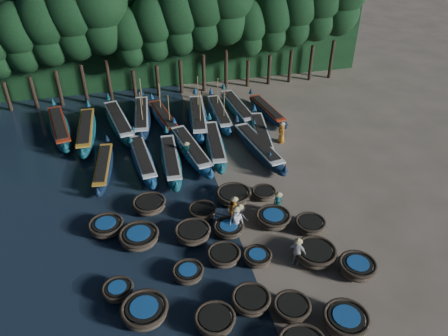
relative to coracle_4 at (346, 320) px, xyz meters
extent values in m
plane|color=gray|center=(-3.29, 9.00, -0.47)|extent=(120.00, 120.00, 0.00)
cube|color=black|center=(-3.29, 32.50, 4.53)|extent=(40.00, 3.00, 10.00)
ellipsoid|color=brown|center=(0.00, 0.00, -0.11)|extent=(2.74, 2.74, 0.72)
torus|color=#352A1F|center=(0.00, 0.00, 0.23)|extent=(2.30, 2.30, 0.22)
cylinder|color=black|center=(0.00, 0.00, 0.28)|extent=(1.75, 1.75, 0.07)
cylinder|color=#194B8A|center=(0.00, 0.00, 0.32)|extent=(1.35, 1.35, 0.04)
ellipsoid|color=brown|center=(-9.39, 2.89, -0.10)|extent=(2.89, 2.89, 0.74)
torus|color=#352A1F|center=(-9.39, 2.89, 0.25)|extent=(2.40, 2.40, 0.22)
cylinder|color=black|center=(-9.39, 2.89, 0.30)|extent=(1.83, 1.83, 0.07)
cylinder|color=#194B8A|center=(-9.39, 2.89, 0.34)|extent=(1.41, 1.41, 0.04)
ellipsoid|color=brown|center=(-6.14, 1.58, -0.14)|extent=(2.07, 2.07, 0.65)
torus|color=#352A1F|center=(-6.14, 1.58, 0.16)|extent=(2.06, 2.06, 0.20)
cylinder|color=black|center=(-6.14, 1.58, 0.20)|extent=(1.56, 1.56, 0.06)
ellipsoid|color=brown|center=(-4.11, 2.25, -0.12)|extent=(2.47, 2.47, 0.70)
torus|color=#352A1F|center=(-4.11, 2.25, 0.21)|extent=(2.05, 2.05, 0.21)
cylinder|color=black|center=(-4.11, 2.25, 0.25)|extent=(1.54, 1.54, 0.06)
ellipsoid|color=brown|center=(-2.26, 1.34, -0.13)|extent=(1.98, 1.98, 0.68)
torus|color=#352A1F|center=(-2.26, 1.34, 0.19)|extent=(1.93, 1.93, 0.20)
cylinder|color=black|center=(-2.26, 1.34, 0.23)|extent=(1.45, 1.45, 0.06)
ellipsoid|color=brown|center=(2.20, 2.96, -0.09)|extent=(2.53, 2.53, 0.75)
torus|color=#352A1F|center=(2.20, 2.96, 0.26)|extent=(2.13, 2.13, 0.23)
cylinder|color=black|center=(2.20, 2.96, 0.30)|extent=(1.59, 1.59, 0.07)
cylinder|color=#194B8A|center=(2.20, 2.96, 0.35)|extent=(1.23, 1.23, 0.05)
ellipsoid|color=brown|center=(-10.62, 4.62, -0.18)|extent=(1.72, 1.72, 0.58)
torus|color=#352A1F|center=(-10.62, 4.62, 0.09)|extent=(1.67, 1.67, 0.17)
cylinder|color=black|center=(-10.62, 4.62, 0.13)|extent=(1.26, 1.26, 0.05)
cylinder|color=#194B8A|center=(-10.62, 4.62, 0.16)|extent=(0.97, 0.97, 0.03)
ellipsoid|color=brown|center=(-6.86, 4.91, -0.17)|extent=(1.74, 1.74, 0.60)
torus|color=#352A1F|center=(-6.86, 4.91, 0.11)|extent=(1.76, 1.76, 0.18)
cylinder|color=black|center=(-6.86, 4.91, 0.15)|extent=(1.33, 1.33, 0.05)
cylinder|color=#194B8A|center=(-6.86, 4.91, 0.18)|extent=(1.02, 1.02, 0.04)
ellipsoid|color=brown|center=(-4.66, 5.68, -0.16)|extent=(1.85, 1.85, 0.62)
torus|color=#352A1F|center=(-4.66, 5.68, 0.13)|extent=(1.95, 1.95, 0.19)
cylinder|color=black|center=(-4.66, 5.68, 0.17)|extent=(1.48, 1.48, 0.06)
ellipsoid|color=brown|center=(-2.85, 5.10, -0.17)|extent=(1.88, 1.88, 0.59)
torus|color=#352A1F|center=(-2.85, 5.10, 0.10)|extent=(1.69, 1.69, 0.18)
cylinder|color=black|center=(-2.85, 5.10, 0.14)|extent=(1.27, 1.27, 0.05)
cylinder|color=#194B8A|center=(-2.85, 5.10, 0.18)|extent=(0.97, 0.97, 0.04)
ellipsoid|color=brown|center=(0.40, 4.50, -0.10)|extent=(2.73, 2.73, 0.74)
torus|color=#352A1F|center=(0.40, 4.50, 0.25)|extent=(2.42, 2.42, 0.22)
cylinder|color=black|center=(0.40, 4.50, 0.29)|extent=(1.85, 1.85, 0.07)
ellipsoid|color=brown|center=(-9.20, 8.31, -0.11)|extent=(2.75, 2.75, 0.71)
torus|color=#352A1F|center=(-9.20, 8.31, 0.23)|extent=(2.41, 2.41, 0.22)
cylinder|color=black|center=(-9.20, 8.31, 0.27)|extent=(1.84, 1.84, 0.06)
cylinder|color=#194B8A|center=(-9.20, 8.31, 0.31)|extent=(1.42, 1.42, 0.04)
ellipsoid|color=brown|center=(-6.04, 7.91, -0.12)|extent=(2.42, 2.42, 0.70)
torus|color=#352A1F|center=(-6.04, 7.91, 0.21)|extent=(2.22, 2.22, 0.21)
cylinder|color=black|center=(-6.04, 7.91, 0.25)|extent=(1.69, 1.69, 0.06)
ellipsoid|color=brown|center=(-3.81, 7.83, -0.18)|extent=(2.32, 2.32, 0.58)
torus|color=#352A1F|center=(-3.81, 7.83, 0.09)|extent=(1.90, 1.90, 0.18)
cylinder|color=black|center=(-3.81, 7.83, 0.13)|extent=(1.45, 1.45, 0.05)
cylinder|color=#194B8A|center=(-3.81, 7.83, 0.16)|extent=(1.11, 1.11, 0.04)
ellipsoid|color=brown|center=(-0.88, 8.02, -0.14)|extent=(2.56, 2.56, 0.66)
torus|color=#352A1F|center=(-0.88, 8.02, 0.17)|extent=(2.24, 2.24, 0.20)
cylinder|color=black|center=(-0.88, 8.02, 0.21)|extent=(1.71, 1.71, 0.06)
cylinder|color=#194B8A|center=(-0.88, 8.02, 0.25)|extent=(1.31, 1.31, 0.04)
ellipsoid|color=brown|center=(1.14, 6.91, -0.15)|extent=(2.14, 2.14, 0.64)
torus|color=#352A1F|center=(1.14, 6.91, 0.15)|extent=(1.93, 1.93, 0.19)
cylinder|color=black|center=(1.14, 6.91, 0.19)|extent=(1.46, 1.46, 0.06)
ellipsoid|color=brown|center=(-11.08, 9.80, -0.14)|extent=(2.09, 2.09, 0.65)
torus|color=#352A1F|center=(-11.08, 9.80, 0.16)|extent=(2.16, 2.16, 0.20)
cylinder|color=black|center=(-11.08, 9.80, 0.20)|extent=(1.65, 1.65, 0.06)
cylinder|color=#194B8A|center=(-11.08, 9.80, 0.24)|extent=(1.27, 1.27, 0.04)
ellipsoid|color=brown|center=(-8.29, 11.26, -0.13)|extent=(2.65, 2.65, 0.67)
torus|color=#352A1F|center=(-8.29, 11.26, 0.18)|extent=(2.22, 2.22, 0.20)
cylinder|color=black|center=(-8.29, 11.26, 0.22)|extent=(1.69, 1.69, 0.06)
ellipsoid|color=brown|center=(-5.06, 9.78, -0.15)|extent=(2.18, 2.18, 0.64)
torus|color=#352A1F|center=(-5.06, 9.78, 0.15)|extent=(1.84, 1.84, 0.19)
cylinder|color=black|center=(-5.06, 9.78, 0.19)|extent=(1.38, 1.38, 0.06)
ellipsoid|color=brown|center=(-2.70, 10.81, -0.10)|extent=(2.45, 2.45, 0.73)
torus|color=#352A1F|center=(-2.70, 10.81, 0.24)|extent=(2.38, 2.38, 0.22)
cylinder|color=black|center=(-2.70, 10.81, 0.28)|extent=(1.81, 1.81, 0.07)
ellipsoid|color=brown|center=(-0.59, 10.69, -0.18)|extent=(1.76, 1.76, 0.57)
torus|color=#352A1F|center=(-0.59, 10.69, 0.08)|extent=(1.67, 1.67, 0.17)
cylinder|color=black|center=(-0.59, 10.69, 0.12)|extent=(1.25, 1.25, 0.05)
ellipsoid|color=#0E2035|center=(-11.09, 16.38, -0.02)|extent=(2.10, 7.22, 0.89)
cone|color=#0E2035|center=(-10.69, 19.82, 0.56)|extent=(0.39, 0.39, 0.53)
cone|color=#0E2035|center=(-11.50, 12.93, 0.51)|extent=(0.39, 0.39, 0.44)
cube|color=gold|center=(-11.09, 16.38, 0.35)|extent=(1.57, 5.59, 0.11)
cube|color=black|center=(-11.09, 16.38, 0.42)|extent=(1.25, 4.85, 0.09)
ellipsoid|color=navy|center=(-8.19, 16.68, 0.02)|extent=(2.14, 7.97, 0.98)
cone|color=navy|center=(-8.55, 20.50, 0.66)|extent=(0.43, 0.43, 0.59)
cone|color=navy|center=(-7.84, 12.86, 0.62)|extent=(0.43, 0.43, 0.49)
cube|color=white|center=(-8.19, 16.68, 0.44)|extent=(1.59, 6.17, 0.12)
cube|color=black|center=(-8.19, 16.68, 0.52)|extent=(1.26, 5.36, 0.10)
ellipsoid|color=#0E4353|center=(-6.15, 16.04, 0.03)|extent=(1.81, 8.00, 0.99)
cone|color=#0E4353|center=(-5.96, 19.91, 0.67)|extent=(0.44, 0.44, 0.60)
cone|color=#0E4353|center=(-6.34, 12.17, 0.62)|extent=(0.44, 0.44, 0.50)
cube|color=white|center=(-6.15, 16.04, 0.45)|extent=(1.34, 6.20, 0.12)
cube|color=black|center=(-6.15, 16.04, 0.53)|extent=(1.03, 5.39, 0.10)
ellipsoid|color=navy|center=(-4.43, 17.08, 0.06)|extent=(2.91, 8.53, 1.05)
cone|color=navy|center=(-5.13, 21.11, 0.74)|extent=(0.46, 0.46, 0.63)
cone|color=navy|center=(-3.74, 13.05, 0.69)|extent=(0.46, 0.46, 0.52)
cube|color=white|center=(-4.43, 17.08, 0.50)|extent=(2.19, 6.60, 0.13)
cube|color=black|center=(-4.43, 17.08, 0.58)|extent=(1.77, 5.72, 0.10)
ellipsoid|color=#0E4353|center=(-2.45, 17.39, 0.04)|extent=(2.27, 8.15, 1.01)
cone|color=#0E4353|center=(-2.05, 21.29, 0.69)|extent=(0.44, 0.44, 0.60)
cone|color=#0E4353|center=(-2.86, 13.49, 0.64)|extent=(0.44, 0.44, 0.50)
cube|color=white|center=(-2.45, 17.39, 0.46)|extent=(1.69, 6.31, 0.12)
cube|color=black|center=(-2.45, 17.39, 0.54)|extent=(1.34, 5.48, 0.10)
ellipsoid|color=#0E2035|center=(0.76, 16.19, 0.06)|extent=(2.86, 8.58, 1.06)
cone|color=#0E2035|center=(0.10, 20.26, 0.75)|extent=(0.46, 0.46, 0.63)
cone|color=#0E2035|center=(1.43, 12.13, 0.69)|extent=(0.46, 0.46, 0.53)
cube|color=white|center=(0.76, 16.19, 0.50)|extent=(2.15, 6.64, 0.13)
cube|color=black|center=(0.76, 16.19, 0.59)|extent=(1.73, 5.76, 0.11)
ellipsoid|color=navy|center=(1.59, 18.03, 0.04)|extent=(2.69, 8.22, 1.01)
cone|color=navy|center=(2.20, 21.93, 0.70)|extent=(0.45, 0.45, 0.61)
cone|color=navy|center=(0.98, 14.13, 0.65)|extent=(0.45, 0.45, 0.51)
cube|color=white|center=(1.59, 18.03, 0.46)|extent=(2.02, 6.36, 0.12)
cube|color=black|center=(1.59, 18.03, 0.54)|extent=(1.63, 5.52, 0.10)
ellipsoid|color=#0E4353|center=(-14.54, 23.24, 0.07)|extent=(3.01, 8.72, 1.07)
cone|color=#0E4353|center=(-15.27, 27.36, 0.77)|extent=(0.47, 0.47, 0.64)
cone|color=#0E4353|center=(-13.82, 19.12, 0.71)|extent=(0.47, 0.47, 0.54)
cube|color=#AC2E15|center=(-14.54, 23.24, 0.52)|extent=(2.26, 6.75, 0.13)
cube|color=black|center=(-14.54, 23.24, 0.61)|extent=(1.83, 5.85, 0.11)
ellipsoid|color=#0E4353|center=(-12.36, 22.11, 0.07)|extent=(1.90, 8.59, 1.07)
cone|color=#0E4353|center=(-12.18, 26.27, 0.76)|extent=(0.47, 0.47, 0.64)
cone|color=#0E4353|center=(-12.54, 17.95, 0.71)|extent=(0.47, 0.47, 0.53)
cube|color=gold|center=(-12.36, 22.11, 0.51)|extent=(1.40, 6.65, 0.13)
cube|color=black|center=(-12.36, 22.11, 0.60)|extent=(1.07, 5.79, 0.11)
ellipsoid|color=#0E4353|center=(-9.64, 23.05, 0.08)|extent=(3.06, 8.87, 1.09)
cone|color=#0E4353|center=(-10.38, 27.24, 0.79)|extent=(0.48, 0.48, 0.66)
cone|color=#0E4353|center=(-8.90, 18.85, 0.73)|extent=(0.48, 0.48, 0.55)
cube|color=white|center=(-9.64, 23.05, 0.54)|extent=(2.30, 6.86, 0.13)
cube|color=black|center=(-9.64, 23.05, 0.62)|extent=(1.86, 5.95, 0.11)
ellipsoid|color=#0E2035|center=(-7.62, 23.56, 0.06)|extent=(2.25, 8.48, 1.05)
cone|color=#0E2035|center=(-7.26, 27.63, 0.74)|extent=(0.46, 0.46, 0.63)
cone|color=#0E2035|center=(-7.99, 19.49, 0.68)|extent=(0.46, 0.46, 0.52)
cube|color=white|center=(-7.62, 23.56, 0.50)|extent=(1.68, 6.57, 0.13)
cube|color=black|center=(-7.62, 23.56, 0.58)|extent=(1.32, 5.71, 0.10)
cylinder|color=#997F4C|center=(-7.41, 24.80, 1.73)|extent=(0.07, 0.25, 2.93)
cylinder|color=#997F4C|center=(-7.66, 21.98, 1.73)|extent=(0.07, 0.25, 2.93)
plane|color=red|center=(-7.50, 21.97, 3.01)|extent=(0.00, 0.37, 0.37)
ellipsoid|color=navy|center=(-5.76, 22.97, 0.01)|extent=(2.64, 7.73, 0.95)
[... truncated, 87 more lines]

